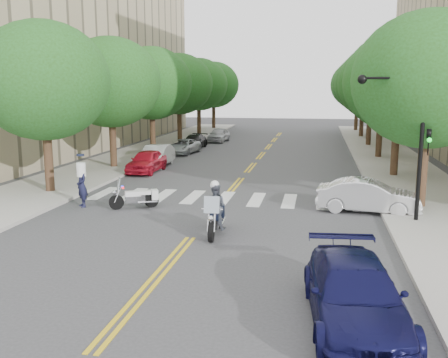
% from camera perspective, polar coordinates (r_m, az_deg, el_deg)
% --- Properties ---
extents(ground, '(140.00, 140.00, 0.00)m').
position_cam_1_polar(ground, '(17.82, -3.84, -6.74)').
color(ground, '#38383A').
rests_on(ground, ground).
extents(sidewalk_left, '(5.00, 60.00, 0.15)m').
position_cam_1_polar(sidewalk_left, '(41.20, -9.02, 3.10)').
color(sidewalk_left, '#9E9991').
rests_on(sidewalk_left, ground).
extents(sidewalk_right, '(5.00, 60.00, 0.15)m').
position_cam_1_polar(sidewalk_right, '(39.16, 18.21, 2.32)').
color(sidewalk_right, '#9E9991').
rests_on(sidewalk_right, ground).
extents(tree_l_0, '(6.40, 6.40, 8.45)m').
position_cam_1_polar(tree_l_0, '(26.01, -19.94, 10.49)').
color(tree_l_0, '#382316').
rests_on(tree_l_0, ground).
extents(tree_l_1, '(6.40, 6.40, 8.45)m').
position_cam_1_polar(tree_l_1, '(33.17, -12.83, 10.71)').
color(tree_l_1, '#382316').
rests_on(tree_l_1, ground).
extents(tree_l_2, '(6.40, 6.40, 8.45)m').
position_cam_1_polar(tree_l_2, '(40.64, -8.29, 10.76)').
color(tree_l_2, '#382316').
rests_on(tree_l_2, ground).
extents(tree_l_3, '(6.40, 6.40, 8.45)m').
position_cam_1_polar(tree_l_3, '(48.28, -5.17, 10.76)').
color(tree_l_3, '#382316').
rests_on(tree_l_3, ground).
extents(tree_l_4, '(6.40, 6.40, 8.45)m').
position_cam_1_polar(tree_l_4, '(56.02, -2.91, 10.74)').
color(tree_l_4, '#382316').
rests_on(tree_l_4, ground).
extents(tree_l_5, '(6.40, 6.40, 8.45)m').
position_cam_1_polar(tree_l_5, '(63.83, -1.20, 10.72)').
color(tree_l_5, '#382316').
rests_on(tree_l_5, ground).
extents(tree_r_0, '(6.40, 6.40, 8.45)m').
position_cam_1_polar(tree_r_0, '(22.91, 22.36, 10.43)').
color(tree_r_0, '#382316').
rests_on(tree_r_0, ground).
extents(tree_r_1, '(6.40, 6.40, 8.45)m').
position_cam_1_polar(tree_r_1, '(30.80, 19.39, 10.42)').
color(tree_r_1, '#382316').
rests_on(tree_r_1, ground).
extents(tree_r_2, '(6.40, 6.40, 8.45)m').
position_cam_1_polar(tree_r_2, '(38.73, 17.63, 10.41)').
color(tree_r_2, '#382316').
rests_on(tree_r_2, ground).
extents(tree_r_3, '(6.40, 6.40, 8.45)m').
position_cam_1_polar(tree_r_3, '(46.69, 16.47, 10.40)').
color(tree_r_3, '#382316').
rests_on(tree_r_3, ground).
extents(tree_r_4, '(6.40, 6.40, 8.45)m').
position_cam_1_polar(tree_r_4, '(54.65, 15.65, 10.38)').
color(tree_r_4, '#382316').
rests_on(tree_r_4, ground).
extents(tree_r_5, '(6.40, 6.40, 8.45)m').
position_cam_1_polar(tree_r_5, '(62.63, 15.04, 10.37)').
color(tree_r_5, '#382316').
rests_on(tree_r_5, ground).
extents(traffic_signal_pole, '(2.82, 0.42, 6.00)m').
position_cam_1_polar(traffic_signal_pole, '(20.31, 20.40, 5.46)').
color(traffic_signal_pole, black).
rests_on(traffic_signal_pole, ground).
extents(motorcycle_police, '(0.86, 2.44, 1.99)m').
position_cam_1_polar(motorcycle_police, '(18.03, -1.03, -3.59)').
color(motorcycle_police, black).
rests_on(motorcycle_police, ground).
extents(motorcycle_parked, '(2.03, 1.22, 1.41)m').
position_cam_1_polar(motorcycle_parked, '(22.27, -9.76, -2.07)').
color(motorcycle_parked, black).
rests_on(motorcycle_parked, ground).
extents(officer_standing, '(0.81, 0.82, 1.91)m').
position_cam_1_polar(officer_standing, '(22.99, -15.93, -0.74)').
color(officer_standing, '#161733').
rests_on(officer_standing, ground).
extents(convertible, '(4.43, 1.99, 1.41)m').
position_cam_1_polar(convertible, '(22.07, 16.14, -1.87)').
color(convertible, silver).
rests_on(convertible, ground).
extents(sedan_blue, '(2.49, 5.17, 1.45)m').
position_cam_1_polar(sedan_blue, '(11.73, 14.72, -12.63)').
color(sedan_blue, '#0D0D38').
rests_on(sedan_blue, ground).
extents(parked_car_a, '(1.70, 4.11, 1.39)m').
position_cam_1_polar(parked_car_a, '(31.61, -8.83, 2.03)').
color(parked_car_a, red).
rests_on(parked_car_a, ground).
extents(parked_car_b, '(1.64, 4.39, 1.43)m').
position_cam_1_polar(parked_car_b, '(33.76, -7.75, 2.63)').
color(parked_car_b, silver).
rests_on(parked_car_b, ground).
extents(parked_car_c, '(2.32, 4.32, 1.15)m').
position_cam_1_polar(parked_car_c, '(40.17, -4.73, 3.72)').
color(parked_car_c, '#A9ADB1').
rests_on(parked_car_c, ground).
extents(parked_car_d, '(1.82, 4.14, 1.18)m').
position_cam_1_polar(parked_car_d, '(43.72, -3.44, 4.31)').
color(parked_car_d, black).
rests_on(parked_car_d, ground).
extents(parked_car_e, '(1.81, 4.05, 1.35)m').
position_cam_1_polar(parked_car_e, '(48.84, -0.60, 5.07)').
color(parked_car_e, '#AFAFB5').
rests_on(parked_car_e, ground).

